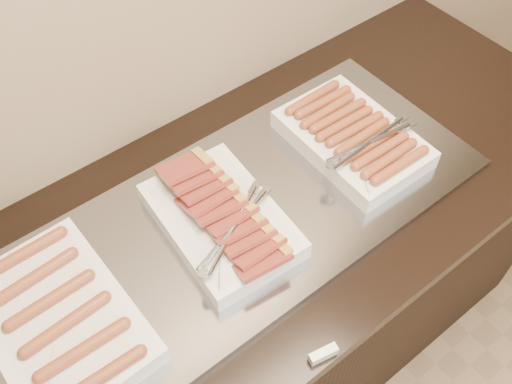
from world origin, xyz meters
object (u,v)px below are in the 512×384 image
(dish_right, at_px, (353,137))
(dish_center, at_px, (222,219))
(warming_tray, at_px, (236,221))
(counter, at_px, (237,313))
(dish_left, at_px, (60,320))

(dish_right, bearing_deg, dish_center, -178.94)
(warming_tray, relative_size, dish_right, 3.33)
(dish_center, height_order, dish_right, dish_center)
(counter, xyz_separation_m, dish_right, (0.37, -0.00, 0.50))
(counter, relative_size, dish_left, 5.25)
(counter, relative_size, dish_right, 5.72)
(dish_left, bearing_deg, dish_center, -1.83)
(dish_right, bearing_deg, warming_tray, -179.57)
(warming_tray, distance_m, dish_right, 0.36)
(dish_center, distance_m, dish_right, 0.40)
(counter, distance_m, dish_left, 0.65)
(warming_tray, height_order, dish_left, dish_left)
(dish_left, xyz_separation_m, dish_right, (0.79, -0.00, 0.01))
(counter, xyz_separation_m, dish_left, (-0.42, -0.00, 0.50))
(counter, bearing_deg, dish_center, -171.81)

